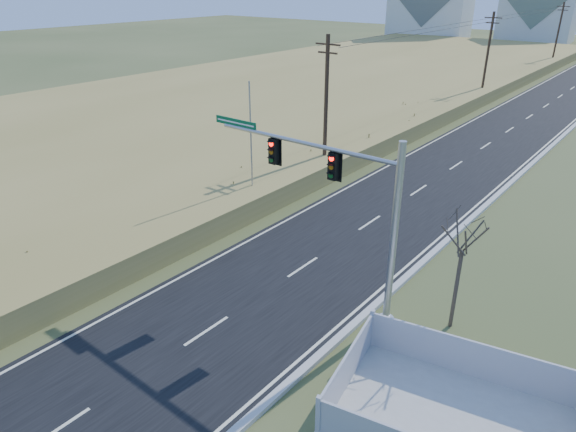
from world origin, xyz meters
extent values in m
plane|color=#3E4A24|center=(0.00, 0.00, 0.00)|extent=(260.00, 260.00, 0.00)
cube|color=black|center=(0.00, 50.00, 0.03)|extent=(8.00, 180.00, 0.06)
cube|color=#A7904B|center=(-24.00, 40.00, 0.65)|extent=(38.00, 110.00, 1.30)
cylinder|color=#422D1E|center=(-6.50, 15.00, 4.50)|extent=(0.26, 0.26, 9.00)
cube|color=#422D1E|center=(-6.50, 15.00, 8.40)|extent=(1.80, 0.10, 0.10)
cube|color=#422D1E|center=(-6.50, 15.00, 7.90)|extent=(1.40, 0.10, 0.10)
cylinder|color=#422D1E|center=(-6.50, 45.00, 4.50)|extent=(0.26, 0.26, 9.00)
cube|color=#422D1E|center=(-6.50, 45.00, 8.40)|extent=(1.80, 0.10, 0.10)
cube|color=#422D1E|center=(-6.50, 45.00, 7.90)|extent=(1.40, 0.10, 0.10)
cylinder|color=#422D1E|center=(-6.50, 75.00, 4.50)|extent=(0.26, 0.26, 9.00)
cube|color=#422D1E|center=(-6.50, 75.00, 8.40)|extent=(1.80, 0.10, 0.10)
cube|color=#422D1E|center=(-6.50, 75.00, 7.90)|extent=(1.40, 0.10, 0.10)
cube|color=white|center=(-38.00, 100.00, 5.00)|extent=(17.38, 13.12, 10.00)
cube|color=white|center=(-18.00, 108.00, 4.50)|extent=(14.66, 10.95, 9.00)
cylinder|color=#9EA0A5|center=(4.94, 2.76, 0.10)|extent=(0.62, 0.62, 0.21)
cylinder|color=#9EA0A5|center=(4.94, 2.76, 3.61)|extent=(0.27, 0.27, 7.23)
cylinder|color=#9EA0A5|center=(0.81, 2.77, 6.40)|extent=(8.26, 0.19, 0.17)
cube|color=black|center=(2.26, 2.77, 5.77)|extent=(0.34, 0.28, 1.05)
cube|color=black|center=(-0.63, 2.78, 5.77)|extent=(0.34, 0.28, 1.05)
cube|color=#04532C|center=(-2.70, 2.78, 6.61)|extent=(2.27, 0.05, 0.31)
cube|color=#B7B5AD|center=(9.07, -0.63, 0.14)|extent=(7.87, 6.10, 0.27)
cube|color=#9D9DA1|center=(8.63, 1.58, 0.95)|extent=(6.65, 1.40, 1.35)
cube|color=#9D9DA1|center=(5.76, -1.29, 0.95)|extent=(0.96, 4.44, 1.35)
cube|color=white|center=(6.18, -3.00, 0.32)|extent=(0.49, 0.16, 0.61)
cube|color=red|center=(6.19, -3.03, 0.32)|extent=(0.39, 0.11, 0.18)
cylinder|color=#B7B5AD|center=(-6.55, 7.84, 0.07)|extent=(0.32, 0.32, 0.14)
cylinder|color=#9EA0A5|center=(-6.55, 7.84, 3.58)|extent=(0.09, 0.09, 7.17)
cylinder|color=#4C3F33|center=(7.00, 4.08, 1.63)|extent=(0.15, 0.15, 3.26)
camera|label=1|loc=(12.13, -12.32, 12.07)|focal=32.00mm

